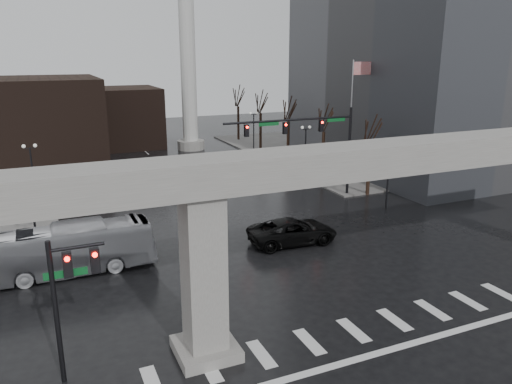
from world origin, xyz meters
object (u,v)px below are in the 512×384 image
(signal_mast_arm, at_px, (313,135))
(far_car, at_px, (178,183))
(city_bus, at_px, (61,250))
(pickup_truck, at_px, (293,231))

(signal_mast_arm, xyz_separation_m, far_car, (-10.06, 7.60, -5.09))
(city_bus, bearing_deg, signal_mast_arm, -70.19)
(pickup_truck, height_order, far_car, pickup_truck)
(pickup_truck, bearing_deg, city_bus, 89.31)
(signal_mast_arm, relative_size, far_car, 2.81)
(city_bus, bearing_deg, pickup_truck, -94.07)
(far_car, bearing_deg, signal_mast_arm, -28.87)
(signal_mast_arm, height_order, far_car, signal_mast_arm)
(pickup_truck, distance_m, city_bus, 14.81)
(far_car, bearing_deg, city_bus, -117.88)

